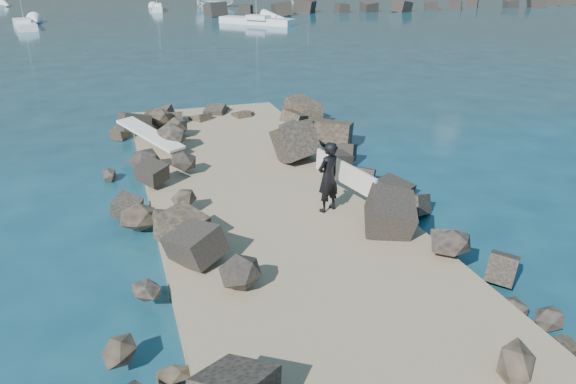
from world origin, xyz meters
TOP-DOWN VIEW (x-y plane):
  - ground at (0.00, 0.00)m, footprint 800.00×800.00m
  - jetty at (0.00, -2.00)m, footprint 6.00×26.00m
  - riprap_left at (-2.90, -1.50)m, footprint 2.60×22.00m
  - riprap_right at (2.90, -1.50)m, footprint 2.60×22.00m
  - breakwater_secondary at (35.00, 55.00)m, footprint 52.00×4.00m
  - surfboard_resting at (-2.59, 5.81)m, footprint 2.06×2.58m
  - surfer_with_board at (1.30, -0.43)m, footprint 1.22×2.18m
  - sailboat_b at (3.42, 64.18)m, footprint 1.79×5.73m
  - sailboat_c at (11.65, 45.69)m, footprint 6.97×7.08m
  - sailboat_a at (-10.82, 49.61)m, footprint 2.99×7.71m

SIDE VIEW (x-z plane):
  - ground at x=0.00m, z-range 0.00..0.00m
  - jetty at x=0.00m, z-range 0.00..0.60m
  - sailboat_c at x=11.65m, z-range -4.51..5.20m
  - sailboat_a at x=-10.82m, z-range -4.17..4.86m
  - sailboat_b at x=3.42m, z-range -3.13..3.82m
  - riprap_left at x=-2.90m, z-range 0.00..1.00m
  - riprap_right at x=2.90m, z-range 0.00..1.00m
  - breakwater_secondary at x=35.00m, z-range 0.00..1.20m
  - surfboard_resting at x=-2.59m, z-range 1.00..1.09m
  - surfer_with_board at x=1.30m, z-range 0.61..2.43m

